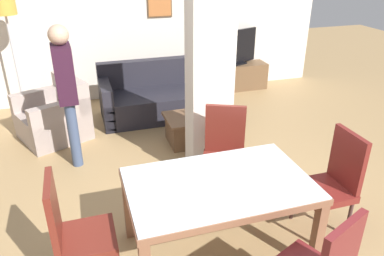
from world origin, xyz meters
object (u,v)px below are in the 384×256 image
(tv_screen, at_px, (238,48))
(floor_lamp, at_px, (7,20))
(bottle, at_px, (197,110))
(dining_chair_head_right, at_px, (333,179))
(armchair, at_px, (55,118))
(tv_stand, at_px, (236,77))
(dining_table, at_px, (219,197))
(dining_chair_far_right, at_px, (224,150))
(coffee_table, at_px, (190,129))
(standing_person, at_px, (66,87))
(sofa, at_px, (163,97))
(dining_chair_head_left, at_px, (74,230))

(tv_screen, bearing_deg, floor_lamp, -15.46)
(bottle, relative_size, floor_lamp, 0.15)
(dining_chair_head_right, xyz_separation_m, armchair, (-2.60, 2.88, -0.25))
(dining_chair_head_right, bearing_deg, tv_stand, -10.69)
(dining_table, height_order, bottle, dining_table)
(dining_chair_far_right, height_order, bottle, dining_chair_far_right)
(dining_chair_far_right, xyz_separation_m, coffee_table, (0.01, 1.28, -0.34))
(tv_stand, distance_m, standing_person, 3.76)
(dining_table, relative_size, dining_chair_far_right, 1.54)
(coffee_table, xyz_separation_m, floor_lamp, (-2.32, 1.58, 1.38))
(dining_table, height_order, dining_chair_head_right, dining_chair_head_right)
(dining_chair_head_right, relative_size, sofa, 0.50)
(dining_chair_far_right, relative_size, bottle, 3.69)
(dining_table, height_order, armchair, armchair)
(armchair, bearing_deg, floor_lamp, 7.35)
(floor_lamp, bearing_deg, standing_person, -65.86)
(sofa, relative_size, armchair, 1.81)
(dining_chair_head_right, relative_size, tv_screen, 1.24)
(bottle, bearing_deg, sofa, 100.39)
(sofa, xyz_separation_m, tv_stand, (1.66, 0.77, -0.04))
(armchair, relative_size, standing_person, 0.64)
(dining_table, xyz_separation_m, bottle, (0.49, 2.07, -0.09))
(floor_lamp, xyz_separation_m, standing_person, (0.74, -1.66, -0.56))
(sofa, relative_size, bottle, 7.34)
(coffee_table, bearing_deg, tv_stand, 50.86)
(dining_chair_far_right, distance_m, bottle, 1.23)
(coffee_table, bearing_deg, tv_screen, 50.86)
(standing_person, bearing_deg, floor_lamp, -158.94)
(sofa, bearing_deg, dining_chair_head_right, 105.52)
(dining_table, xyz_separation_m, coffee_table, (0.39, 2.13, -0.39))
(tv_stand, bearing_deg, dining_chair_head_right, -100.69)
(dining_chair_head_right, bearing_deg, standing_person, 49.03)
(coffee_table, height_order, standing_person, standing_person)
(armchair, distance_m, floor_lamp, 1.61)
(sofa, bearing_deg, dining_table, 85.20)
(sofa, distance_m, floor_lamp, 2.59)
(tv_screen, bearing_deg, coffee_table, 30.85)
(armchair, bearing_deg, bottle, -136.51)
(dining_chair_head_left, height_order, bottle, dining_chair_head_left)
(armchair, xyz_separation_m, bottle, (1.91, -0.81, 0.21))
(bottle, relative_size, tv_stand, 0.24)
(bottle, bearing_deg, floor_lamp, 145.93)
(sofa, xyz_separation_m, floor_lamp, (-2.20, 0.46, 1.29))
(dining_table, height_order, dining_chair_head_left, dining_chair_head_left)
(dining_table, height_order, sofa, sofa)
(armchair, bearing_deg, dining_chair_head_left, 160.63)
(dining_table, relative_size, bottle, 5.67)
(coffee_table, height_order, tv_stand, tv_stand)
(dining_table, relative_size, floor_lamp, 0.84)
(tv_stand, xyz_separation_m, tv_screen, (-0.00, 0.00, 0.57))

